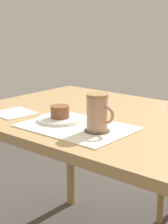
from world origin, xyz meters
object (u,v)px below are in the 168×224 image
(pastry_plate, at_px, (60,119))
(pastry, at_px, (60,112))
(dining_table, at_px, (118,136))
(coffee_mug, at_px, (98,112))

(pastry_plate, height_order, pastry, pastry)
(dining_table, bearing_deg, coffee_mug, -75.79)
(pastry_plate, bearing_deg, coffee_mug, -4.73)
(dining_table, xyz_separation_m, pastry, (-0.14, -0.18, 0.11))
(dining_table, relative_size, pastry, 17.65)
(coffee_mug, bearing_deg, dining_table, 104.21)
(pastry_plate, relative_size, coffee_mug, 1.35)
(pastry, bearing_deg, pastry_plate, 90.00)
(dining_table, height_order, pastry, pastry)
(coffee_mug, bearing_deg, pastry_plate, 175.27)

